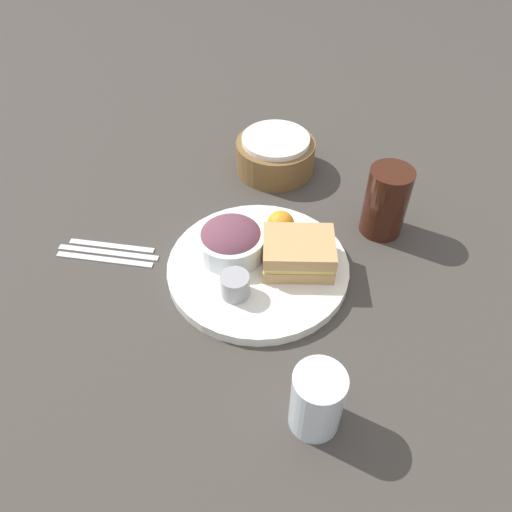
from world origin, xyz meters
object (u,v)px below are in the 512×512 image
(fork, at_px, (102,259))
(knife, at_px, (106,252))
(drink_glass, at_px, (384,202))
(water_glass, at_px, (314,401))
(dressing_cup, at_px, (233,285))
(bread_basket, at_px, (274,154))
(spoon, at_px, (110,245))
(plate, at_px, (256,268))
(sandwich, at_px, (296,251))
(salad_bowl, at_px, (229,240))

(fork, height_order, knife, same)
(drink_glass, height_order, water_glass, drink_glass)
(dressing_cup, distance_m, water_glass, 0.24)
(bread_basket, height_order, spoon, bread_basket)
(dressing_cup, bearing_deg, water_glass, -61.34)
(drink_glass, bearing_deg, water_glass, -111.83)
(drink_glass, distance_m, fork, 0.53)
(fork, xyz_separation_m, spoon, (0.01, 0.04, 0.00))
(fork, bearing_deg, drink_glass, -161.48)
(plate, relative_size, drink_glass, 2.34)
(sandwich, height_order, bread_basket, bread_basket)
(bread_basket, bearing_deg, plate, -96.74)
(salad_bowl, relative_size, knife, 0.65)
(knife, height_order, spoon, same)
(knife, relative_size, water_glass, 1.74)
(dressing_cup, distance_m, bread_basket, 0.38)
(drink_glass, distance_m, spoon, 0.52)
(water_glass, bearing_deg, bread_basket, 94.12)
(fork, height_order, spoon, same)
(fork, relative_size, spoon, 1.11)
(sandwich, height_order, spoon, sandwich)
(salad_bowl, height_order, fork, salad_bowl)
(spoon, bearing_deg, sandwich, 179.49)
(bread_basket, height_order, knife, bread_basket)
(bread_basket, relative_size, water_glass, 1.54)
(spoon, distance_m, water_glass, 0.50)
(knife, relative_size, spoon, 1.17)
(sandwich, distance_m, bread_basket, 0.31)
(dressing_cup, distance_m, fork, 0.26)
(sandwich, bearing_deg, fork, 176.40)
(drink_glass, height_order, spoon, drink_glass)
(knife, bearing_deg, water_glass, 146.70)
(knife, distance_m, spoon, 0.02)
(sandwich, distance_m, dressing_cup, 0.13)
(plate, height_order, salad_bowl, salad_bowl)
(spoon, bearing_deg, plate, 176.36)
(plate, distance_m, spoon, 0.28)
(knife, height_order, water_glass, water_glass)
(dressing_cup, height_order, fork, dressing_cup)
(plate, bearing_deg, dressing_cup, -119.27)
(water_glass, bearing_deg, plate, 105.64)
(knife, bearing_deg, plate, 180.00)
(water_glass, bearing_deg, salad_bowl, 112.05)
(salad_bowl, bearing_deg, plate, -33.97)
(dressing_cup, height_order, water_glass, water_glass)
(plate, bearing_deg, water_glass, -74.36)
(bread_basket, distance_m, water_glass, 0.59)
(plate, height_order, drink_glass, drink_glass)
(fork, xyz_separation_m, water_glass, (0.36, -0.31, 0.05))
(sandwich, height_order, drink_glass, drink_glass)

